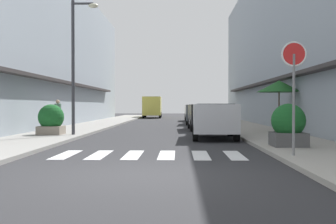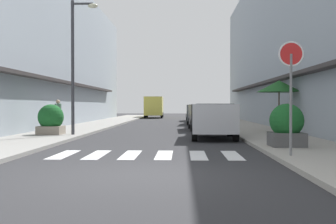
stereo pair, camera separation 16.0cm
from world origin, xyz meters
name	(u,v)px [view 1 (the left image)]	position (x,y,z in m)	size (l,w,h in m)	color
ground_plane	(165,128)	(0.00, 17.17, 0.00)	(94.43, 94.43, 0.00)	#2B2B2D
sidewalk_left	(86,127)	(-4.86, 17.17, 0.06)	(3.02, 60.09, 0.12)	gray
sidewalk_right	(245,127)	(4.86, 17.17, 0.06)	(3.02, 60.09, 0.12)	#9E998E
building_row_left	(28,49)	(-8.87, 18.32, 5.04)	(5.50, 40.63, 10.09)	#939EA8
building_row_right	(306,39)	(8.87, 18.32, 5.61)	(5.50, 40.63, 11.22)	#939EA8
crosswalk	(150,155)	(0.00, 3.39, 0.01)	(5.20, 2.20, 0.01)	silver
parked_car_near	(214,117)	(2.30, 9.23, 0.92)	(1.91, 4.14, 1.47)	silver
parked_car_mid	(205,114)	(2.30, 15.37, 0.92)	(1.89, 4.17, 1.47)	black
parked_car_far	(199,112)	(2.30, 22.30, 0.92)	(1.97, 4.18, 1.47)	#4C5156
parked_car_distant	(195,111)	(2.30, 29.23, 0.92)	(1.88, 3.95, 1.47)	silver
delivery_van	(152,105)	(-2.15, 38.55, 1.41)	(2.09, 5.44, 2.37)	#D8CC4C
round_street_sign	(294,68)	(3.76, 2.46, 2.36)	(0.65, 0.07, 2.92)	slate
street_lamp	(77,53)	(-3.65, 9.93, 3.68)	(1.19, 0.28, 5.89)	#38383D
cafe_umbrella	(279,87)	(5.60, 11.76, 2.30)	(2.11, 2.11, 2.47)	#262626
planter_corner	(288,126)	(4.26, 4.89, 0.76)	(1.07, 1.07, 1.34)	#4C4C4C
planter_midblock	(51,120)	(-4.84, 10.02, 0.76)	(1.13, 1.13, 1.33)	gray
pedestrian_walking_near	(58,114)	(-5.41, 13.02, 0.94)	(0.34, 0.34, 1.58)	#282B33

